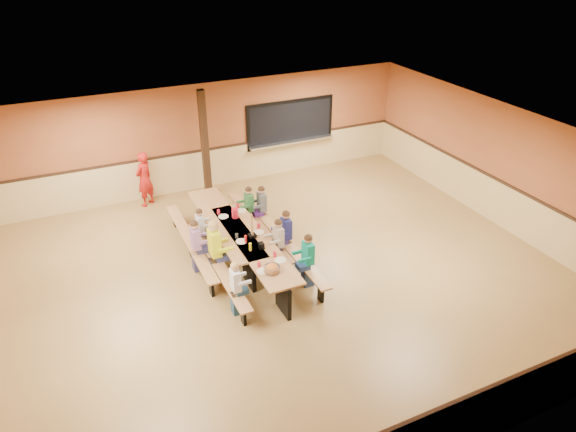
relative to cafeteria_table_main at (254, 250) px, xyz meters
name	(u,v)px	position (x,y,z in m)	size (l,w,h in m)	color
ground	(278,276)	(0.38, -0.43, -0.53)	(12.00, 12.00, 0.00)	olive
room_envelope	(278,250)	(0.38, -0.43, 0.16)	(12.04, 10.04, 3.02)	#99522C
kitchen_pass_through	(290,125)	(2.98, 4.53, 0.96)	(2.78, 0.28, 1.38)	black
structural_post	(205,145)	(0.18, 3.97, 0.97)	(0.18, 0.18, 3.00)	black
cafeteria_table_main	(254,250)	(0.00, 0.00, 0.00)	(1.91, 3.70, 0.74)	#A57041
cafeteria_table_second	(225,229)	(-0.28, 1.10, 0.00)	(1.91, 3.70, 0.74)	#A57041
seated_child_white_left	(236,289)	(-0.82, -1.19, 0.05)	(0.34, 0.28, 1.15)	silver
seated_adult_yellow	(215,250)	(-0.82, 0.09, 0.16)	(0.45, 0.37, 1.37)	#CFDC16
seated_child_grey_left	(201,231)	(-0.82, 1.18, 0.03)	(0.33, 0.27, 1.12)	#BEBEBE
seated_child_teal_right	(308,261)	(0.83, -0.95, 0.08)	(0.37, 0.30, 1.21)	#0C8C74
seated_child_navy_right	(286,236)	(0.83, 0.12, 0.08)	(0.37, 0.30, 1.22)	navy
seated_child_char_right	(262,209)	(0.83, 1.55, 0.06)	(0.36, 0.29, 1.18)	#4D5257
seated_child_purple_sec	(196,246)	(-1.11, 0.54, 0.08)	(0.37, 0.30, 1.21)	#8F629B
seated_child_green_sec	(249,209)	(0.54, 1.67, 0.06)	(0.35, 0.29, 1.17)	#2E6C35
seated_child_tan_sec	(278,244)	(0.54, -0.10, 0.07)	(0.36, 0.29, 1.18)	tan
standing_woman	(144,179)	(-1.50, 4.12, 0.23)	(0.55, 0.36, 1.52)	#B01914
punch_pitcher	(235,213)	(0.01, 1.16, 0.32)	(0.16, 0.16, 0.22)	red
chip_bowl	(272,268)	(-0.07, -1.18, 0.29)	(0.32, 0.32, 0.15)	orange
napkin_dispenser	(261,246)	(0.06, -0.32, 0.28)	(0.10, 0.14, 0.13)	black
condiment_mustard	(250,247)	(-0.18, -0.30, 0.30)	(0.06, 0.06, 0.17)	yellow
condiment_ketchup	(246,239)	(-0.16, 0.03, 0.30)	(0.06, 0.06, 0.17)	#B2140F
table_paddle	(252,231)	(0.05, 0.19, 0.35)	(0.16, 0.16, 0.56)	black
place_settings	(253,239)	(0.00, 0.00, 0.27)	(0.65, 3.30, 0.11)	beige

